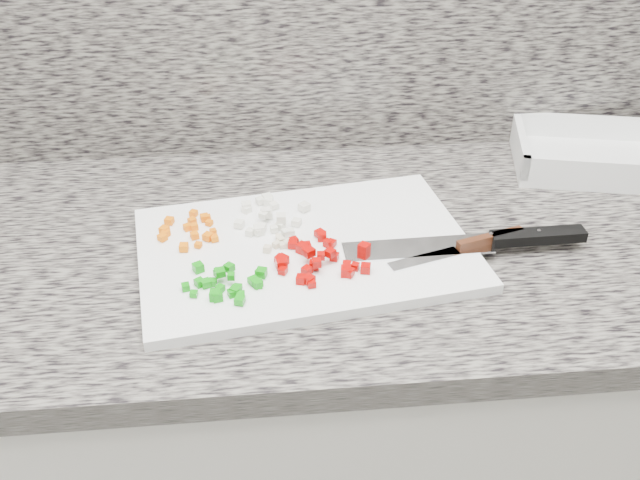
{
  "coord_description": "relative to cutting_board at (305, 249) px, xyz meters",
  "views": [
    {
      "loc": [
        -0.09,
        0.54,
        1.5
      ],
      "look_at": [
        -0.01,
        1.38,
        0.94
      ],
      "focal_mm": 40.0,
      "sensor_mm": 36.0,
      "label": 1
    }
  ],
  "objects": [
    {
      "name": "onion_pile",
      "position": [
        -0.05,
        0.07,
        0.02
      ],
      "size": [
        0.12,
        0.12,
        0.02
      ],
      "color": "silver",
      "rests_on": "cutting_board"
    },
    {
      "name": "carrot_pile",
      "position": [
        -0.17,
        0.05,
        0.01
      ],
      "size": [
        0.09,
        0.11,
        0.01
      ],
      "color": "orange",
      "rests_on": "cutting_board"
    },
    {
      "name": "tray",
      "position": [
        0.53,
        0.22,
        0.01
      ],
      "size": [
        0.31,
        0.25,
        0.06
      ],
      "rotation": [
        0.0,
        0.0,
        -0.23
      ],
      "color": "white",
      "rests_on": "countertop"
    },
    {
      "name": "chef_knife",
      "position": [
        0.28,
        -0.02,
        0.01
      ],
      "size": [
        0.36,
        0.05,
        0.02
      ],
      "rotation": [
        0.0,
        0.0,
        0.02
      ],
      "color": "white",
      "rests_on": "cutting_board"
    },
    {
      "name": "cutting_board",
      "position": [
        0.0,
        0.0,
        0.0
      ],
      "size": [
        0.52,
        0.39,
        0.02
      ],
      "primitive_type": "cube",
      "rotation": [
        0.0,
        0.0,
        0.15
      ],
      "color": "white",
      "rests_on": "countertop"
    },
    {
      "name": "paring_knife",
      "position": [
        0.24,
        -0.03,
        0.01
      ],
      "size": [
        0.21,
        0.08,
        0.02
      ],
      "rotation": [
        0.0,
        0.0,
        0.29
      ],
      "color": "white",
      "rests_on": "cutting_board"
    },
    {
      "name": "green_pepper_pile",
      "position": [
        -0.11,
        -0.09,
        0.02
      ],
      "size": [
        0.12,
        0.09,
        0.02
      ],
      "color": "#0D8C0C",
      "rests_on": "cutting_board"
    },
    {
      "name": "countertop",
      "position": [
        0.03,
        0.04,
        -0.03
      ],
      "size": [
        3.96,
        0.64,
        0.04
      ],
      "primitive_type": "cube",
      "color": "slate",
      "rests_on": "cabinet"
    },
    {
      "name": "red_pepper_pile",
      "position": [
        0.01,
        -0.05,
        0.02
      ],
      "size": [
        0.14,
        0.13,
        0.02
      ],
      "color": "#A30402",
      "rests_on": "cutting_board"
    },
    {
      "name": "garlic_pile",
      "position": [
        -0.03,
        -0.0,
        0.01
      ],
      "size": [
        0.06,
        0.04,
        0.01
      ],
      "color": "beige",
      "rests_on": "cutting_board"
    },
    {
      "name": "cabinet",
      "position": [
        0.03,
        0.04,
        -0.48
      ],
      "size": [
        3.92,
        0.62,
        0.86
      ],
      "primitive_type": "cube",
      "color": "silver",
      "rests_on": "ground"
    }
  ]
}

